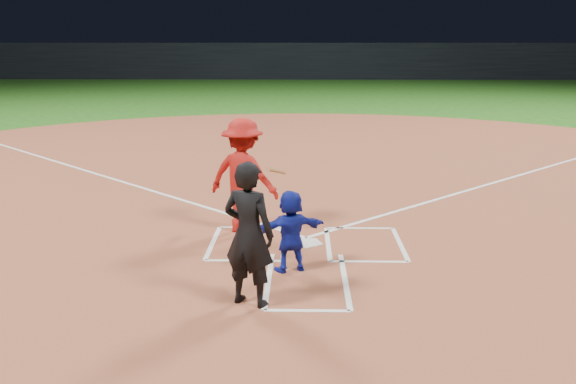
{
  "coord_description": "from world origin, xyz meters",
  "views": [
    {
      "loc": [
        -0.07,
        -10.39,
        3.36
      ],
      "look_at": [
        -0.3,
        -0.4,
        1.0
      ],
      "focal_mm": 40.0,
      "sensor_mm": 36.0,
      "label": 1
    }
  ],
  "objects_px": {
    "batter_at_plate": "(243,176)",
    "umpire": "(249,234)",
    "catcher": "(291,231)",
    "home_plate": "(306,243)"
  },
  "relations": [
    {
      "from": "batter_at_plate",
      "to": "umpire",
      "type": "bearing_deg",
      "value": -83.58
    },
    {
      "from": "umpire",
      "to": "batter_at_plate",
      "type": "xyz_separation_m",
      "value": [
        -0.37,
        3.29,
        0.07
      ]
    },
    {
      "from": "catcher",
      "to": "umpire",
      "type": "height_order",
      "value": "umpire"
    },
    {
      "from": "home_plate",
      "to": "batter_at_plate",
      "type": "xyz_separation_m",
      "value": [
        -1.12,
        0.71,
        1.01
      ]
    },
    {
      "from": "umpire",
      "to": "batter_at_plate",
      "type": "height_order",
      "value": "batter_at_plate"
    },
    {
      "from": "home_plate",
      "to": "batter_at_plate",
      "type": "height_order",
      "value": "batter_at_plate"
    },
    {
      "from": "catcher",
      "to": "umpire",
      "type": "distance_m",
      "value": 1.4
    },
    {
      "from": "catcher",
      "to": "batter_at_plate",
      "type": "relative_size",
      "value": 0.61
    },
    {
      "from": "umpire",
      "to": "batter_at_plate",
      "type": "bearing_deg",
      "value": -60.11
    },
    {
      "from": "home_plate",
      "to": "umpire",
      "type": "relative_size",
      "value": 0.32
    }
  ]
}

